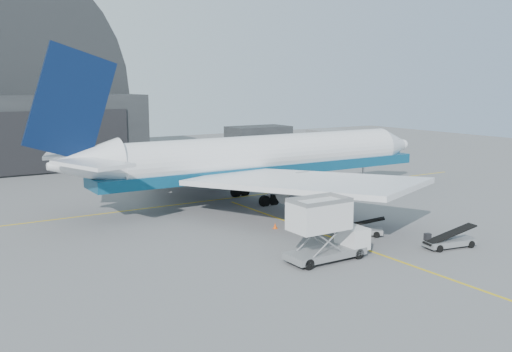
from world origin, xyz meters
TOP-DOWN VIEW (x-y plane):
  - ground at (0.00, 0.00)m, footprint 200.00×200.00m
  - taxi_lines at (0.00, 12.67)m, footprint 80.00×42.12m
  - distant_bldg_a at (38.00, 72.00)m, footprint 14.00×8.00m
  - distant_bldg_b at (55.00, 68.00)m, footprint 8.00×6.00m
  - airliner at (2.65, 17.26)m, footprint 51.31×49.75m
  - catering_truck at (-4.91, -5.55)m, footprint 7.02×2.76m
  - pushback_tug at (6.17, 11.52)m, footprint 4.28×3.02m
  - belt_loader_a at (6.36, -8.43)m, footprint 5.02×2.40m
  - belt_loader_b at (2.59, -1.22)m, footprint 4.26×3.89m
  - traffic_cone at (-2.62, 4.84)m, footprint 0.39×0.39m

SIDE VIEW (x-z plane):
  - ground at x=0.00m, z-range 0.00..0.00m
  - distant_bldg_a at x=38.00m, z-range -2.00..2.00m
  - distant_bldg_b at x=55.00m, z-range -1.40..1.40m
  - taxi_lines at x=0.00m, z-range 0.00..0.02m
  - traffic_cone at x=-2.62m, z-range -0.01..0.55m
  - belt_loader_b at x=2.59m, z-range -0.34..1.42m
  - belt_loader_a at x=6.36m, z-range -0.36..1.52m
  - pushback_tug at x=6.17m, z-range -0.22..1.58m
  - catering_truck at x=-4.91m, z-range 0.03..4.85m
  - airliner at x=2.65m, z-range -3.96..14.04m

